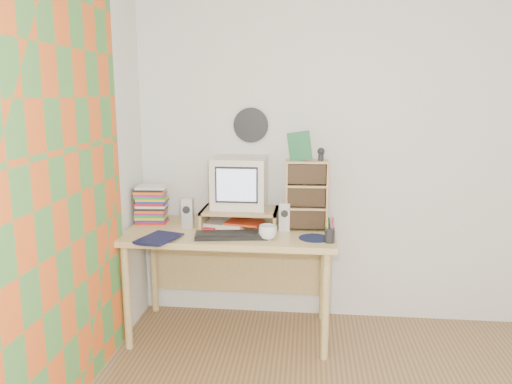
% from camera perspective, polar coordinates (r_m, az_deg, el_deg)
% --- Properties ---
extents(back_wall, '(3.50, 0.00, 3.50)m').
position_cam_1_polar(back_wall, '(3.65, 14.16, 4.51)').
color(back_wall, silver).
rests_on(back_wall, floor).
extents(curtain, '(0.00, 2.20, 2.20)m').
position_cam_1_polar(curtain, '(2.66, -20.78, -0.55)').
color(curtain, orange).
rests_on(curtain, left_wall).
extents(wall_disc, '(0.25, 0.02, 0.25)m').
position_cam_1_polar(wall_disc, '(3.60, -0.59, 7.64)').
color(wall_disc, black).
rests_on(wall_disc, back_wall).
extents(desk, '(1.40, 0.70, 0.75)m').
position_cam_1_polar(desk, '(3.48, -2.75, -6.16)').
color(desk, '#DAC075').
rests_on(desk, floor).
extents(monitor_riser, '(0.52, 0.30, 0.12)m').
position_cam_1_polar(monitor_riser, '(3.45, -1.87, -2.39)').
color(monitor_riser, tan).
rests_on(monitor_riser, desk).
extents(crt_monitor, '(0.37, 0.37, 0.35)m').
position_cam_1_polar(crt_monitor, '(3.46, -1.93, 1.04)').
color(crt_monitor, beige).
rests_on(crt_monitor, monitor_riser).
extents(speaker_left, '(0.08, 0.08, 0.20)m').
position_cam_1_polar(speaker_left, '(3.45, -7.79, -2.36)').
color(speaker_left, '#BCBDC1').
rests_on(speaker_left, desk).
extents(speaker_right, '(0.07, 0.07, 0.19)m').
position_cam_1_polar(speaker_right, '(3.35, 3.31, -2.79)').
color(speaker_right, '#BCBDC1').
rests_on(speaker_right, desk).
extents(keyboard, '(0.48, 0.22, 0.03)m').
position_cam_1_polar(keyboard, '(3.20, -2.83, -4.96)').
color(keyboard, black).
rests_on(keyboard, desk).
extents(dvd_stack, '(0.22, 0.16, 0.30)m').
position_cam_1_polar(dvd_stack, '(3.61, -11.88, -1.12)').
color(dvd_stack, brown).
rests_on(dvd_stack, desk).
extents(cd_rack, '(0.29, 0.16, 0.47)m').
position_cam_1_polar(cd_rack, '(3.36, 5.78, -0.35)').
color(cd_rack, tan).
rests_on(cd_rack, desk).
extents(mug, '(0.14, 0.14, 0.09)m').
position_cam_1_polar(mug, '(3.15, 1.35, -4.63)').
color(mug, silver).
rests_on(mug, desk).
extents(diary, '(0.29, 0.25, 0.05)m').
position_cam_1_polar(diary, '(3.25, -12.54, -4.80)').
color(diary, '#0E1236').
rests_on(diary, desk).
extents(mousepad, '(0.21, 0.21, 0.00)m').
position_cam_1_polar(mousepad, '(3.21, 6.69, -5.25)').
color(mousepad, '#101938').
rests_on(mousepad, desk).
extents(pen_cup, '(0.07, 0.07, 0.13)m').
position_cam_1_polar(pen_cup, '(3.12, 8.43, -4.61)').
color(pen_cup, black).
rests_on(pen_cup, desk).
extents(papers, '(0.31, 0.26, 0.04)m').
position_cam_1_polar(papers, '(3.46, -2.61, -3.64)').
color(papers, silver).
rests_on(papers, desk).
extents(red_box, '(0.08, 0.06, 0.04)m').
position_cam_1_polar(red_box, '(3.29, -5.43, -4.47)').
color(red_box, red).
rests_on(red_box, desk).
extents(game_box, '(0.15, 0.04, 0.19)m').
position_cam_1_polar(game_box, '(3.30, 5.01, 5.24)').
color(game_box, '#195830').
rests_on(game_box, cd_rack).
extents(webcam, '(0.05, 0.05, 0.09)m').
position_cam_1_polar(webcam, '(3.31, 7.44, 4.32)').
color(webcam, black).
rests_on(webcam, cd_rack).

